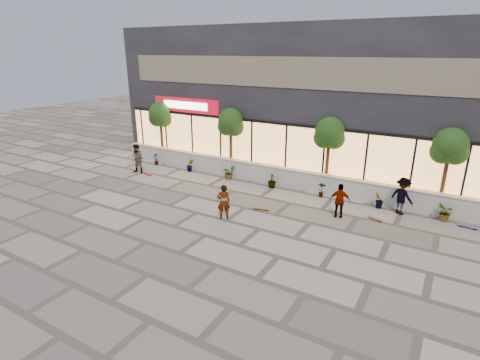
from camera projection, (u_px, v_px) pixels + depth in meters
The scene contains 22 objects.
ground at pixel (205, 235), 15.21m from camera, with size 80.00×80.00×0.00m, color #A8A292.
planter_wall at pixel (278, 176), 20.73m from camera, with size 22.00×0.42×1.04m.
retail_building at pixel (316, 97), 23.97m from camera, with size 24.00×9.17×8.50m.
shrub_a at pixel (156, 159), 24.38m from camera, with size 0.43×0.29×0.81m, color #1B3C13.
shrub_b at pixel (190, 165), 23.05m from camera, with size 0.45×0.36×0.81m, color #1B3C13.
shrub_c at pixel (229, 172), 21.71m from camera, with size 0.73×0.63×0.81m, color #1B3C13.
shrub_d at pixel (272, 180), 20.37m from camera, with size 0.45×0.45×0.81m, color #1B3C13.
shrub_e at pixel (322, 190), 19.03m from camera, with size 0.43×0.29×0.81m, color #1B3C13.
shrub_f at pixel (379, 200), 17.70m from camera, with size 0.45×0.36×0.81m, color #1B3C13.
shrub_g at pixel (445, 213), 16.36m from camera, with size 0.73×0.63×0.81m, color #1B3C13.
tree_west at pixel (160, 116), 24.79m from camera, with size 1.60×1.50×3.92m.
tree_midwest at pixel (231, 124), 22.16m from camera, with size 1.60×1.50×3.92m.
tree_mideast at pixel (329, 135), 19.29m from camera, with size 1.60×1.50×3.92m.
tree_east at pixel (450, 148), 16.67m from camera, with size 1.60×1.50×3.92m.
skater_center at pixel (224, 202), 16.47m from camera, with size 0.59×0.38×1.60m, color silver.
skater_left at pixel (138, 159), 22.54m from camera, with size 0.88×0.68×1.80m, color tan.
skater_right_near at pixel (340, 201), 16.59m from camera, with size 0.94×0.39×1.60m, color beige.
skater_right_far at pixel (402, 196), 16.94m from camera, with size 1.13×0.65×1.74m, color maroon.
skateboard_center at pixel (261, 208), 17.61m from camera, with size 0.82×0.39×0.10m.
skateboard_left at pixel (147, 173), 22.58m from camera, with size 0.80×0.43×0.09m.
skateboard_right_near at pixel (375, 218), 16.60m from camera, with size 0.71×0.39×0.08m.
skateboard_right_far at pixel (468, 226), 15.82m from camera, with size 0.81×0.30×0.10m.
Camera 1 is at (8.12, -11.01, 7.16)m, focal length 28.00 mm.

